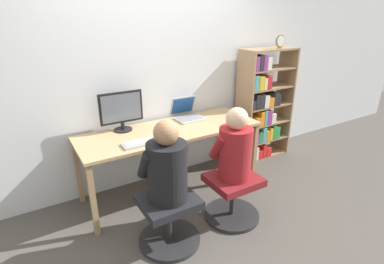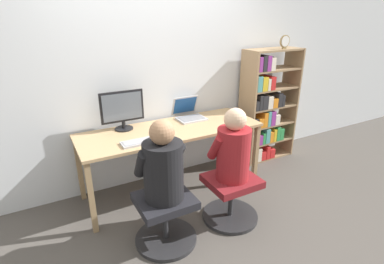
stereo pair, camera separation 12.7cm
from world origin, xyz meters
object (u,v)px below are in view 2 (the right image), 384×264
(office_chair_right, at_px, (231,196))
(desk_clock, at_px, (285,42))
(desktop_monitor, at_px, (122,110))
(laptop, at_px, (189,114))
(office_chair_left, at_px, (165,218))
(person_at_laptop, at_px, (233,149))
(bookshelf, at_px, (265,111))
(person_at_monitor, at_px, (163,166))
(keyboard, at_px, (141,142))

(office_chair_right, bearing_deg, desk_clock, 31.72)
(desktop_monitor, distance_m, laptop, 0.80)
(office_chair_left, bearing_deg, person_at_laptop, -0.31)
(office_chair_left, xyz_separation_m, person_at_laptop, (0.70, -0.00, 0.51))
(office_chair_left, distance_m, desk_clock, 2.56)
(person_at_laptop, xyz_separation_m, bookshelf, (1.18, 0.89, -0.06))
(bookshelf, bearing_deg, person_at_monitor, -154.85)
(desktop_monitor, distance_m, person_at_laptop, 1.24)
(person_at_monitor, bearing_deg, bookshelf, 25.15)
(laptop, bearing_deg, keyboard, -150.61)
(laptop, height_order, desk_clock, desk_clock)
(person_at_monitor, bearing_deg, desktop_monitor, 92.09)
(office_chair_left, bearing_deg, desk_clock, 21.76)
(desktop_monitor, height_order, person_at_monitor, desktop_monitor)
(person_at_laptop, height_order, desk_clock, desk_clock)
(person_at_monitor, bearing_deg, office_chair_left, -90.00)
(keyboard, height_order, desk_clock, desk_clock)
(office_chair_left, bearing_deg, office_chair_right, -0.71)
(desktop_monitor, xyz_separation_m, laptop, (0.79, -0.02, -0.16))
(laptop, distance_m, office_chair_left, 1.34)
(laptop, relative_size, desk_clock, 2.01)
(desktop_monitor, xyz_separation_m, bookshelf, (1.91, -0.08, -0.28))
(office_chair_right, xyz_separation_m, person_at_monitor, (-0.70, 0.01, 0.51))
(laptop, xyz_separation_m, bookshelf, (1.13, -0.06, -0.11))
(bookshelf, bearing_deg, office_chair_left, -154.72)
(office_chair_right, distance_m, bookshelf, 1.55)
(office_chair_right, distance_m, person_at_laptop, 0.51)
(office_chair_left, height_order, bookshelf, bookshelf)
(desktop_monitor, bearing_deg, keyboard, -85.00)
(desk_clock, bearing_deg, person_at_laptop, -148.44)
(desk_clock, bearing_deg, office_chair_left, -158.24)
(laptop, height_order, person_at_laptop, person_at_laptop)
(keyboard, relative_size, person_at_monitor, 0.55)
(keyboard, xyz_separation_m, desk_clock, (2.01, 0.28, 0.82))
(person_at_laptop, bearing_deg, office_chair_right, -90.00)
(keyboard, height_order, person_at_laptop, person_at_laptop)
(laptop, xyz_separation_m, person_at_monitor, (-0.75, -0.95, -0.05))
(office_chair_right, height_order, desk_clock, desk_clock)
(office_chair_right, height_order, bookshelf, bookshelf)
(office_chair_left, xyz_separation_m, desk_clock, (2.02, 0.81, 1.35))
(keyboard, relative_size, bookshelf, 0.26)
(desk_clock, bearing_deg, desktop_monitor, 175.47)
(person_at_laptop, distance_m, desk_clock, 1.76)
(person_at_monitor, height_order, person_at_laptop, person_at_monitor)
(desktop_monitor, distance_m, office_chair_left, 1.21)
(person_at_monitor, distance_m, person_at_laptop, 0.70)
(laptop, relative_size, office_chair_left, 0.61)
(laptop, relative_size, person_at_monitor, 0.48)
(office_chair_left, relative_size, person_at_laptop, 0.80)
(keyboard, height_order, person_at_monitor, person_at_monitor)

